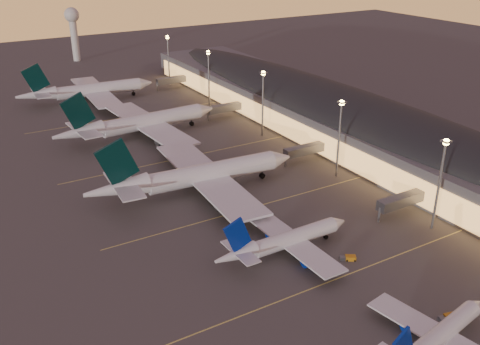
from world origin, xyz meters
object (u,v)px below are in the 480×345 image
object	(u,v)px
airliner_narrow_north	(284,241)
airliner_wide_far	(87,91)
radar_tower	(73,25)
airliner_wide_mid	(139,123)
baggage_tug_c	(349,258)
baggage_tug_a	(448,317)
airliner_wide_near	(196,176)
airliner_narrow_south	(436,339)

from	to	relation	value
airliner_narrow_north	airliner_wide_far	xyz separation A→B (m)	(-3.70, 157.05, 1.67)
airliner_narrow_north	radar_tower	size ratio (longest dim) A/B	1.20
airliner_wide_mid	baggage_tug_c	distance (m)	109.71
baggage_tug_a	baggage_tug_c	world-z (taller)	baggage_tug_c
airliner_wide_mid	airliner_wide_far	world-z (taller)	airliner_wide_mid
airliner_narrow_north	airliner_wide_far	size ratio (longest dim) A/B	0.61
airliner_wide_near	baggage_tug_c	bearing A→B (deg)	-69.84
airliner_narrow_north	baggage_tug_a	distance (m)	40.94
airliner_narrow_south	baggage_tug_a	bearing A→B (deg)	16.43
airliner_narrow_north	airliner_wide_near	size ratio (longest dim) A/B	0.58
airliner_narrow_north	airliner_wide_mid	distance (m)	98.44
airliner_narrow_north	baggage_tug_a	world-z (taller)	airliner_narrow_north
airliner_narrow_north	airliner_wide_mid	xyz separation A→B (m)	(-0.12, 98.42, 1.94)
airliner_wide_far	airliner_wide_mid	bearing A→B (deg)	-83.50
airliner_narrow_south	airliner_narrow_north	distance (m)	43.23
baggage_tug_c	airliner_wide_far	bearing A→B (deg)	127.55
airliner_narrow_south	airliner_wide_mid	distance (m)	141.48
baggage_tug_a	baggage_tug_c	xyz separation A→B (m)	(-2.89, 27.51, 0.01)
airliner_wide_mid	airliner_wide_far	size ratio (longest dim) A/B	1.05
airliner_wide_mid	radar_tower	size ratio (longest dim) A/B	2.07
airliner_narrow_south	airliner_wide_near	xyz separation A→B (m)	(-8.29, 85.29, 2.40)
radar_tower	baggage_tug_c	distance (m)	261.21
airliner_wide_near	baggage_tug_a	bearing A→B (deg)	-73.27
airliner_wide_far	baggage_tug_a	world-z (taller)	airliner_wide_far
airliner_wide_near	airliner_narrow_south	bearing A→B (deg)	-80.54
airliner_narrow_north	airliner_wide_far	world-z (taller)	airliner_wide_far
airliner_narrow_south	airliner_wide_mid	xyz separation A→B (m)	(-4.98, 141.38, 2.39)
airliner_wide_near	airliner_wide_far	distance (m)	114.71
airliner_wide_near	baggage_tug_c	distance (m)	55.27
airliner_narrow_south	airliner_wide_mid	world-z (taller)	airliner_wide_mid
radar_tower	airliner_wide_mid	bearing A→B (deg)	-96.04
baggage_tug_c	airliner_wide_near	bearing A→B (deg)	138.46
baggage_tug_a	baggage_tug_c	size ratio (longest dim) A/B	1.00
airliner_narrow_south	airliner_wide_mid	bearing A→B (deg)	82.19
airliner_wide_near	baggage_tug_c	world-z (taller)	airliner_wide_near
airliner_wide_near	airliner_wide_far	world-z (taller)	airliner_wide_near
radar_tower	airliner_narrow_south	bearing A→B (deg)	-92.16
airliner_wide_far	radar_tower	distance (m)	96.25
airliner_wide_far	radar_tower	world-z (taller)	radar_tower
airliner_narrow_south	airliner_wide_far	size ratio (longest dim) A/B	0.53
airliner_narrow_south	baggage_tug_c	bearing A→B (deg)	67.81
baggage_tug_c	airliner_wide_mid	bearing A→B (deg)	128.54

